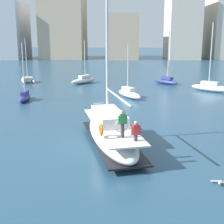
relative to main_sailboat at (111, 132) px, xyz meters
name	(u,v)px	position (x,y,z in m)	size (l,w,h in m)	color
ground_plane	(110,146)	(-0.05, -0.19, -0.92)	(400.00, 400.00, 0.00)	#284C66
main_sailboat	(111,132)	(0.00, 0.00, 0.00)	(4.71, 9.90, 14.34)	silver
moored_sloop_near	(211,87)	(12.51, 21.32, -0.31)	(5.19, 4.60, 8.75)	silver
moored_sloop_far	(28,79)	(-13.93, 28.97, -0.41)	(3.26, 4.32, 6.79)	#B7B2A8
moored_catamaran	(25,97)	(-10.13, 14.67, -0.45)	(1.20, 4.09, 6.36)	navy
moored_cutter_left	(166,81)	(7.50, 27.92, -0.38)	(3.87, 4.19, 7.90)	navy
moored_cutter_right	(84,80)	(-5.05, 28.45, -0.38)	(4.03, 4.93, 6.47)	white
moored_ketch_distant	(129,93)	(1.64, 16.86, -0.40)	(3.33, 4.97, 6.09)	white
seagull	(220,182)	(5.44, -5.59, -0.77)	(0.89, 0.54, 0.16)	silver
waterfront_buildings	(123,28)	(1.32, 86.99, 8.81)	(88.09, 20.41, 21.83)	#B2B7BC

